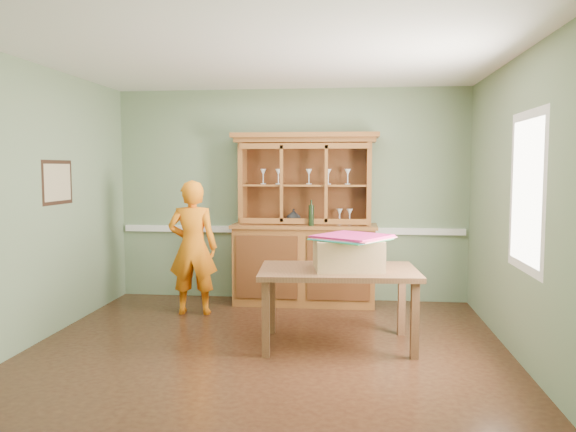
# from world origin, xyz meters

# --- Properties ---
(floor) EXTENTS (4.50, 4.50, 0.00)m
(floor) POSITION_xyz_m (0.00, 0.00, 0.00)
(floor) COLOR #4C2B18
(floor) RESTS_ON ground
(ceiling) EXTENTS (4.50, 4.50, 0.00)m
(ceiling) POSITION_xyz_m (0.00, 0.00, 2.70)
(ceiling) COLOR white
(ceiling) RESTS_ON wall_back
(wall_back) EXTENTS (4.50, 0.00, 4.50)m
(wall_back) POSITION_xyz_m (0.00, 2.00, 1.35)
(wall_back) COLOR gray
(wall_back) RESTS_ON floor
(wall_left) EXTENTS (0.00, 4.00, 4.00)m
(wall_left) POSITION_xyz_m (-2.25, 0.00, 1.35)
(wall_left) COLOR gray
(wall_left) RESTS_ON floor
(wall_right) EXTENTS (0.00, 4.00, 4.00)m
(wall_right) POSITION_xyz_m (2.25, 0.00, 1.35)
(wall_right) COLOR gray
(wall_right) RESTS_ON floor
(wall_front) EXTENTS (4.50, 0.00, 4.50)m
(wall_front) POSITION_xyz_m (0.00, -2.00, 1.35)
(wall_front) COLOR gray
(wall_front) RESTS_ON floor
(chair_rail) EXTENTS (4.41, 0.05, 0.08)m
(chair_rail) POSITION_xyz_m (0.00, 1.98, 0.90)
(chair_rail) COLOR white
(chair_rail) RESTS_ON wall_back
(framed_map) EXTENTS (0.03, 0.60, 0.46)m
(framed_map) POSITION_xyz_m (-2.23, 0.30, 1.55)
(framed_map) COLOR black
(framed_map) RESTS_ON wall_left
(window_panel) EXTENTS (0.03, 0.96, 1.36)m
(window_panel) POSITION_xyz_m (2.23, -0.30, 1.50)
(window_panel) COLOR white
(window_panel) RESTS_ON wall_right
(china_hutch) EXTENTS (1.81, 0.60, 2.13)m
(china_hutch) POSITION_xyz_m (0.20, 1.76, 0.75)
(china_hutch) COLOR #925C27
(china_hutch) RESTS_ON floor
(dining_table) EXTENTS (1.54, 0.99, 0.74)m
(dining_table) POSITION_xyz_m (0.66, 0.11, 0.66)
(dining_table) COLOR brown
(dining_table) RESTS_ON floor
(cardboard_box) EXTENTS (0.69, 0.58, 0.29)m
(cardboard_box) POSITION_xyz_m (0.75, 0.07, 0.89)
(cardboard_box) COLOR tan
(cardboard_box) RESTS_ON dining_table
(kite_stack) EXTENTS (0.81, 0.81, 0.04)m
(kite_stack) POSITION_xyz_m (0.79, 0.04, 1.05)
(kite_stack) COLOR #36BB62
(kite_stack) RESTS_ON cardboard_box
(person) EXTENTS (0.60, 0.42, 1.56)m
(person) POSITION_xyz_m (-1.05, 1.10, 0.78)
(person) COLOR orange
(person) RESTS_ON floor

